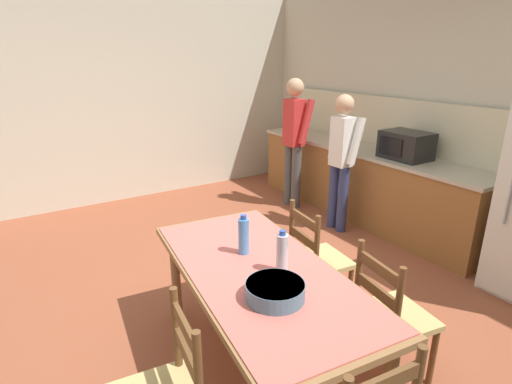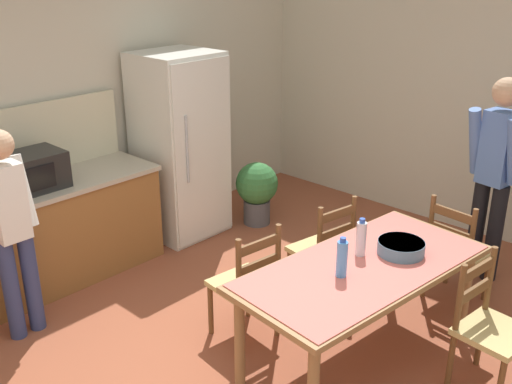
{
  "view_description": "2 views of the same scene",
  "coord_description": "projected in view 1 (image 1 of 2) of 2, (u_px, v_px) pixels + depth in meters",
  "views": [
    {
      "loc": [
        2.43,
        -1.48,
        1.99
      ],
      "look_at": [
        -0.03,
        0.07,
        0.98
      ],
      "focal_mm": 28.0,
      "sensor_mm": 36.0,
      "label": 1
    },
    {
      "loc": [
        -2.41,
        -2.18,
        2.66
      ],
      "look_at": [
        0.3,
        0.34,
        1.18
      ],
      "focal_mm": 42.0,
      "sensor_mm": 36.0,
      "label": 2
    }
  ],
  "objects": [
    {
      "name": "dining_table",
      "position": [
        259.0,
        281.0,
        2.45
      ],
      "size": [
        1.88,
        1.03,
        0.75
      ],
      "rotation": [
        0.0,
        0.0,
        -0.1
      ],
      "color": "olive",
      "rests_on": "ground"
    },
    {
      "name": "wall_left",
      "position": [
        127.0,
        96.0,
        5.47
      ],
      "size": [
        0.12,
        5.2,
        2.9
      ],
      "primitive_type": "cube",
      "color": "beige",
      "rests_on": "ground"
    },
    {
      "name": "ground_plane",
      "position": [
        251.0,
        305.0,
        3.34
      ],
      "size": [
        8.32,
        8.32,
        0.0
      ],
      "primitive_type": "plane",
      "color": "brown"
    },
    {
      "name": "bottle_off_centre",
      "position": [
        282.0,
        253.0,
        2.35
      ],
      "size": [
        0.07,
        0.07,
        0.27
      ],
      "color": "silver",
      "rests_on": "dining_table"
    },
    {
      "name": "chair_side_far_left",
      "position": [
        317.0,
        260.0,
        3.17
      ],
      "size": [
        0.46,
        0.45,
        0.91
      ],
      "rotation": [
        0.0,
        0.0,
        3.03
      ],
      "color": "brown",
      "rests_on": "ground"
    },
    {
      "name": "wall_back",
      "position": [
        466.0,
        108.0,
        4.2
      ],
      "size": [
        6.52,
        0.12,
        2.9
      ],
      "primitive_type": "cube",
      "color": "beige",
      "rests_on": "ground"
    },
    {
      "name": "serving_bowl",
      "position": [
        275.0,
        290.0,
        2.12
      ],
      "size": [
        0.32,
        0.32,
        0.09
      ],
      "color": "slate",
      "rests_on": "dining_table"
    },
    {
      "name": "microwave",
      "position": [
        406.0,
        145.0,
        4.38
      ],
      "size": [
        0.5,
        0.39,
        0.3
      ],
      "color": "black",
      "rests_on": "kitchen_counter"
    },
    {
      "name": "person_at_counter",
      "position": [
        341.0,
        157.0,
        4.53
      ],
      "size": [
        0.4,
        0.27,
        1.58
      ],
      "rotation": [
        0.0,
        0.0,
        1.57
      ],
      "color": "navy",
      "rests_on": "ground"
    },
    {
      "name": "person_at_sink",
      "position": [
        294.0,
        137.0,
        5.25
      ],
      "size": [
        0.43,
        0.3,
        1.71
      ],
      "rotation": [
        0.0,
        0.0,
        1.57
      ],
      "color": "#4C4C4C",
      "rests_on": "ground"
    },
    {
      "name": "kitchen_counter",
      "position": [
        361.0,
        182.0,
        5.08
      ],
      "size": [
        3.36,
        0.66,
        0.89
      ],
      "color": "brown",
      "rests_on": "ground"
    },
    {
      "name": "counter_splashback",
      "position": [
        384.0,
        122.0,
        4.99
      ],
      "size": [
        3.32,
        0.03,
        0.6
      ],
      "primitive_type": "cube",
      "color": "beige",
      "rests_on": "kitchen_counter"
    },
    {
      "name": "chair_side_far_right",
      "position": [
        391.0,
        316.0,
        2.48
      ],
      "size": [
        0.48,
        0.46,
        0.91
      ],
      "rotation": [
        0.0,
        0.0,
        2.98
      ],
      "color": "brown",
      "rests_on": "ground"
    },
    {
      "name": "bottle_near_centre",
      "position": [
        244.0,
        236.0,
        2.58
      ],
      "size": [
        0.07,
        0.07,
        0.27
      ],
      "color": "#4C8ED6",
      "rests_on": "dining_table"
    }
  ]
}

